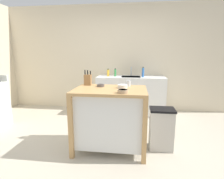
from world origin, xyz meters
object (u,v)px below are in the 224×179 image
Objects in this scene: kitchen_island at (110,116)px; bowl_stoneware_deep at (101,85)px; knife_block at (88,80)px; bottle_dish_soap at (115,73)px; bottle_hand_soap at (143,72)px; sink_faucet at (131,71)px; bowl_ceramic_small at (123,86)px; bowl_ceramic_wide at (123,91)px; drinking_cup at (128,83)px; bottle_spray_cleaner at (108,73)px; trash_bin at (161,129)px.

bowl_stoneware_deep reaches higher than kitchen_island.
bottle_dish_soap is at bearing 79.10° from knife_block.
bottle_hand_soap is at bearing 72.17° from kitchen_island.
bowl_ceramic_small is at bearing -92.69° from sink_faucet.
bowl_ceramic_wide is 0.64× the size of sink_faucet.
bowl_stoneware_deep is 1.21× the size of drinking_cup.
bottle_spray_cleaner is at bearing -163.14° from sink_faucet.
trash_bin is at bearing -1.11° from bowl_ceramic_small.
kitchen_island is 8.89× the size of bowl_stoneware_deep.
drinking_cup reaches higher than bowl_ceramic_wide.
bowl_ceramic_small is (0.17, 0.09, 0.43)m from kitchen_island.
bottle_spray_cleaner is at bearing 122.58° from trash_bin.
sink_faucet is 1.16× the size of bottle_dish_soap.
bottle_hand_soap is (0.28, 1.41, 0.03)m from drinking_cup.
kitchen_island is 7.35× the size of bowl_ceramic_wide.
drinking_cup is 0.15× the size of trash_bin.
bowl_ceramic_wide is 0.79× the size of bottle_spray_cleaner.
kitchen_island is 10.76× the size of drinking_cup.
kitchen_island is 1.79m from bottle_hand_soap.
bottle_spray_cleaner is (-0.46, 1.62, 0.02)m from bowl_ceramic_small.
knife_block is 1.35× the size of bottle_spray_cleaner.
bowl_ceramic_small reaches higher than bowl_stoneware_deep.
kitchen_island is at bearing -33.90° from knife_block.
bowl_ceramic_wide is (0.03, -0.35, -0.00)m from bowl_ceramic_small.
kitchen_island reaches higher than trash_bin.
kitchen_island is at bearing 127.41° from bowl_ceramic_wide.
bottle_spray_cleaner is 0.82m from bottle_hand_soap.
bowl_ceramic_wide is at bearing -148.53° from trash_bin.
bowl_ceramic_small is 0.62× the size of bottle_hand_soap.
trash_bin is 2.67× the size of bottle_hand_soap.
sink_faucet is at bearing 67.94° from knife_block.
bowl_stoneware_deep is (0.23, -0.12, -0.07)m from knife_block.
bowl_ceramic_small is at bearing 28.07° from kitchen_island.
bowl_stoneware_deep is 0.55m from bowl_ceramic_wide.
knife_block is at bearing -100.90° from bottle_dish_soap.
bottle_hand_soap is 0.65m from bottle_dish_soap.
bottle_hand_soap is at bearing 80.23° from bowl_ceramic_wide.
sink_faucet is at bearing 89.81° from drinking_cup.
knife_block is 1.27× the size of bottle_dish_soap.
bowl_stoneware_deep reaches higher than trash_bin.
sink_faucet is at bearing 76.23° from bowl_stoneware_deep.
bowl_ceramic_wide is at bearing -95.53° from drinking_cup.
bowl_stoneware_deep is 1.57m from bottle_spray_cleaner.
sink_faucet is 0.36m from bottle_hand_soap.
bottle_hand_soap is at bearing 64.95° from bowl_stoneware_deep.
knife_block is at bearing -112.06° from sink_faucet.
sink_faucet reaches higher than trash_bin.
trash_bin is 1.99m from sink_faucet.
bottle_dish_soap is (-0.37, 1.49, 0.01)m from drinking_cup.
bowl_ceramic_wide is (0.60, -0.53, -0.06)m from knife_block.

